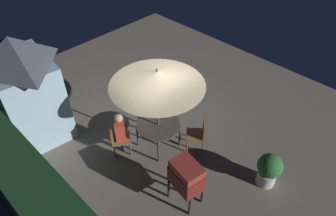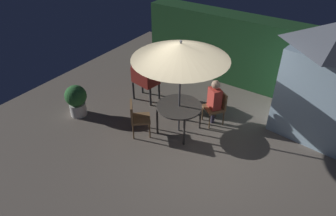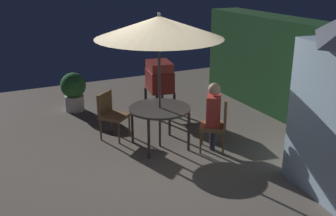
# 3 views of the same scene
# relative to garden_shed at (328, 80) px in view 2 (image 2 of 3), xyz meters

# --- Properties ---
(ground_plane) EXTENTS (11.00, 11.00, 0.00)m
(ground_plane) POSITION_rel_garden_shed_xyz_m (-2.20, -2.14, -1.47)
(ground_plane) COLOR #6B6056
(hedge_backdrop) EXTENTS (7.11, 0.78, 2.11)m
(hedge_backdrop) POSITION_rel_garden_shed_xyz_m (-2.20, 1.36, -0.41)
(hedge_backdrop) COLOR #193D1E
(hedge_backdrop) RESTS_ON ground
(garden_shed) EXTENTS (2.11, 1.69, 2.88)m
(garden_shed) POSITION_rel_garden_shed_xyz_m (0.00, 0.00, 0.00)
(garden_shed) COLOR #9EBCD1
(garden_shed) RESTS_ON ground
(patio_table) EXTENTS (1.11, 1.11, 0.76)m
(patio_table) POSITION_rel_garden_shed_xyz_m (-2.82, -1.89, -0.78)
(patio_table) COLOR #47423D
(patio_table) RESTS_ON ground
(patio_umbrella) EXTENTS (2.21, 2.21, 2.44)m
(patio_umbrella) POSITION_rel_garden_shed_xyz_m (-2.82, -1.89, 0.72)
(patio_umbrella) COLOR #4C4C51
(patio_umbrella) RESTS_ON ground
(bbq_grill) EXTENTS (0.78, 0.62, 1.20)m
(bbq_grill) POSITION_rel_garden_shed_xyz_m (-4.42, -1.16, -0.62)
(bbq_grill) COLOR maroon
(bbq_grill) RESTS_ON ground
(chair_near_shed) EXTENTS (0.64, 0.64, 0.90)m
(chair_near_shed) POSITION_rel_garden_shed_xyz_m (-2.22, -1.03, -0.95)
(chair_near_shed) COLOR olive
(chair_near_shed) RESTS_ON ground
(chair_far_side) EXTENTS (0.65, 0.65, 0.90)m
(chair_far_side) POSITION_rel_garden_shed_xyz_m (-3.61, -2.56, -0.95)
(chair_far_side) COLOR olive
(chair_far_side) RESTS_ON ground
(potted_plant_by_shed) EXTENTS (0.58, 0.58, 0.89)m
(potted_plant_by_shed) POSITION_rel_garden_shed_xyz_m (-5.47, -2.83, -0.98)
(potted_plant_by_shed) COLOR silver
(potted_plant_by_shed) RESTS_ON ground
(person_in_red) EXTENTS (0.42, 0.39, 1.26)m
(person_in_red) POSITION_rel_garden_shed_xyz_m (-2.27, -1.10, -0.69)
(person_in_red) COLOR #CC3D33
(person_in_red) RESTS_ON ground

